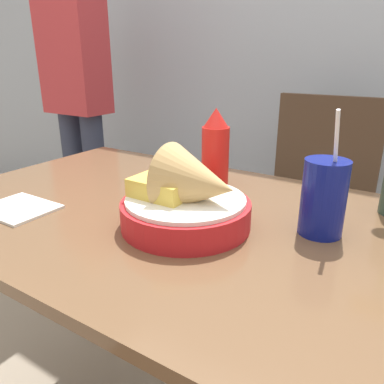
% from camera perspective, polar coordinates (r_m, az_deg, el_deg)
% --- Properties ---
extents(dining_table, '(1.26, 0.73, 0.75)m').
position_cam_1_polar(dining_table, '(0.85, 0.11, -10.13)').
color(dining_table, brown).
rests_on(dining_table, ground_plane).
extents(chair_far_window, '(0.40, 0.40, 0.93)m').
position_cam_1_polar(chair_far_window, '(1.55, 18.29, -0.76)').
color(chair_far_window, '#473323').
rests_on(chair_far_window, ground_plane).
extents(food_basket, '(0.26, 0.26, 0.17)m').
position_cam_1_polar(food_basket, '(0.73, -0.38, -1.20)').
color(food_basket, red).
rests_on(food_basket, dining_table).
extents(ketchup_bottle, '(0.07, 0.07, 0.20)m').
position_cam_1_polar(ketchup_bottle, '(0.97, 3.58, 6.58)').
color(ketchup_bottle, red).
rests_on(ketchup_bottle, dining_table).
extents(drink_cup, '(0.08, 0.08, 0.24)m').
position_cam_1_polar(drink_cup, '(0.74, 19.37, -1.15)').
color(drink_cup, navy).
rests_on(drink_cup, dining_table).
extents(napkin, '(0.16, 0.13, 0.01)m').
position_cam_1_polar(napkin, '(0.92, -24.94, -2.26)').
color(napkin, white).
rests_on(napkin, dining_table).
extents(person_standing, '(0.32, 0.18, 1.66)m').
position_cam_1_polar(person_standing, '(2.00, -17.27, 15.86)').
color(person_standing, '#2D3347').
rests_on(person_standing, ground_plane).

